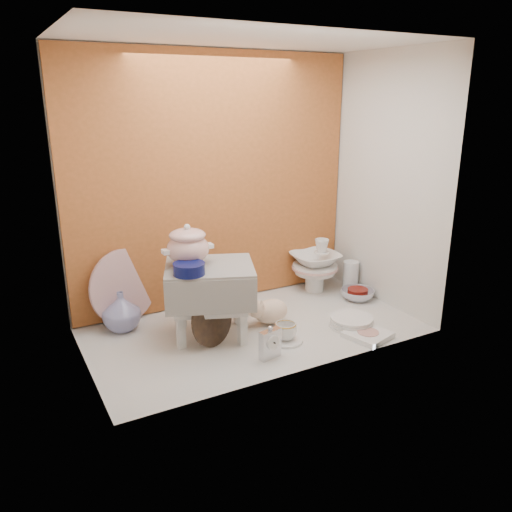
{
  "coord_description": "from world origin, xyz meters",
  "views": [
    {
      "loc": [
        -1.23,
        -2.28,
        1.24
      ],
      "look_at": [
        0.02,
        0.02,
        0.42
      ],
      "focal_mm": 35.84,
      "sensor_mm": 36.0,
      "label": 1
    }
  ],
  "objects": [
    {
      "name": "crystal_bowl",
      "position": [
        0.79,
        0.07,
        0.03
      ],
      "size": [
        0.25,
        0.25,
        0.07
      ],
      "primitive_type": "imported",
      "rotation": [
        0.0,
        0.0,
        -0.21
      ],
      "color": "silver",
      "rests_on": "ground"
    },
    {
      "name": "blue_white_vase",
      "position": [
        -0.65,
        0.35,
        0.11
      ],
      "size": [
        0.26,
        0.26,
        0.22
      ],
      "primitive_type": "imported",
      "rotation": [
        0.0,
        0.0,
        0.29
      ],
      "color": "white",
      "rests_on": "ground"
    },
    {
      "name": "dinner_plate_stack",
      "position": [
        0.5,
        -0.23,
        0.03
      ],
      "size": [
        0.29,
        0.29,
        0.06
      ],
      "primitive_type": "cylinder",
      "rotation": [
        0.0,
        0.0,
        0.18
      ],
      "color": "white",
      "rests_on": "ground"
    },
    {
      "name": "ground",
      "position": [
        0.0,
        0.0,
        0.0
      ],
      "size": [
        1.8,
        1.8,
        0.0
      ],
      "primitive_type": "plane",
      "color": "silver",
      "rests_on": "ground"
    },
    {
      "name": "niche_shell",
      "position": [
        0.0,
        0.18,
        0.93
      ],
      "size": [
        1.86,
        1.03,
        1.53
      ],
      "color": "#BD622F",
      "rests_on": "ground"
    },
    {
      "name": "gold_rim_teacup",
      "position": [
        0.08,
        -0.2,
        0.06
      ],
      "size": [
        0.13,
        0.13,
        0.09
      ],
      "primitive_type": "imported",
      "rotation": [
        0.0,
        0.0,
        0.14
      ],
      "color": "white",
      "rests_on": "teacup_saucer"
    },
    {
      "name": "soup_tureen",
      "position": [
        -0.33,
        0.11,
        0.51
      ],
      "size": [
        0.3,
        0.3,
        0.22
      ],
      "primitive_type": null,
      "rotation": [
        0.0,
        0.0,
        0.14
      ],
      "color": "white",
      "rests_on": "step_stool"
    },
    {
      "name": "plush_pig",
      "position": [
        0.12,
        0.03,
        0.08
      ],
      "size": [
        0.31,
        0.26,
        0.15
      ],
      "primitive_type": "ellipsoid",
      "rotation": [
        0.0,
        0.0,
        -0.36
      ],
      "color": "beige",
      "rests_on": "ground"
    },
    {
      "name": "mantel_clock",
      "position": [
        -0.09,
        -0.32,
        0.09
      ],
      "size": [
        0.12,
        0.06,
        0.17
      ],
      "primitive_type": "cube",
      "rotation": [
        0.0,
        0.0,
        0.22
      ],
      "color": "silver",
      "rests_on": "ground"
    },
    {
      "name": "lacquer_tray",
      "position": [
        -0.28,
        -0.05,
        0.14
      ],
      "size": [
        0.29,
        0.17,
        0.28
      ],
      "primitive_type": null,
      "rotation": [
        0.0,
        0.0,
        0.4
      ],
      "color": "black",
      "rests_on": "ground"
    },
    {
      "name": "step_stool",
      "position": [
        -0.24,
        0.05,
        0.2
      ],
      "size": [
        0.57,
        0.53,
        0.4
      ],
      "primitive_type": null,
      "rotation": [
        0.0,
        0.0,
        -0.38
      ],
      "color": "silver",
      "rests_on": "ground"
    },
    {
      "name": "lattice_dish",
      "position": [
        0.49,
        -0.38,
        0.01
      ],
      "size": [
        0.26,
        0.26,
        0.03
      ],
      "primitive_type": "cube",
      "rotation": [
        0.0,
        0.0,
        0.27
      ],
      "color": "white",
      "rests_on": "ground"
    },
    {
      "name": "floral_platter",
      "position": [
        -0.6,
        0.45,
        0.21
      ],
      "size": [
        0.43,
        0.21,
        0.43
      ],
      "primitive_type": null,
      "rotation": [
        0.0,
        0.0,
        0.34
      ],
      "color": "white",
      "rests_on": "ground"
    },
    {
      "name": "teacup_saucer",
      "position": [
        0.08,
        -0.2,
        0.01
      ],
      "size": [
        0.24,
        0.24,
        0.01
      ],
      "primitive_type": "cylinder",
      "rotation": [
        0.0,
        0.0,
        0.39
      ],
      "color": "white",
      "rests_on": "ground"
    },
    {
      "name": "porcelain_tower",
      "position": [
        0.63,
        0.34,
        0.18
      ],
      "size": [
        0.41,
        0.41,
        0.35
      ],
      "primitive_type": null,
      "rotation": [
        0.0,
        0.0,
        -0.42
      ],
      "color": "white",
      "rests_on": "ground"
    },
    {
      "name": "clear_glass_vase",
      "position": [
        0.84,
        0.22,
        0.1
      ],
      "size": [
        0.11,
        0.11,
        0.2
      ],
      "primitive_type": "cylinder",
      "rotation": [
        0.0,
        0.0,
        0.12
      ],
      "color": "silver",
      "rests_on": "ground"
    },
    {
      "name": "cobalt_bowl",
      "position": [
        -0.38,
        -0.03,
        0.43
      ],
      "size": [
        0.16,
        0.16,
        0.06
      ],
      "primitive_type": "cylinder",
      "rotation": [
        0.0,
        0.0,
        -0.01
      ],
      "color": "#090F49",
      "rests_on": "step_stool"
    }
  ]
}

